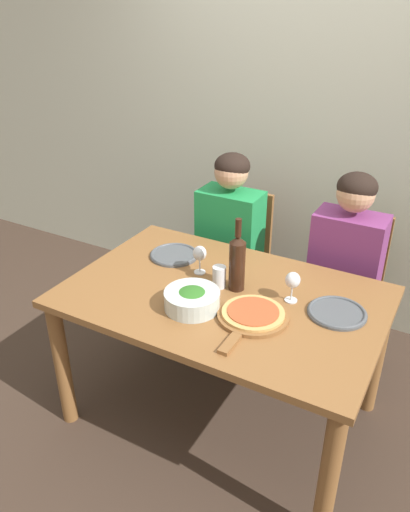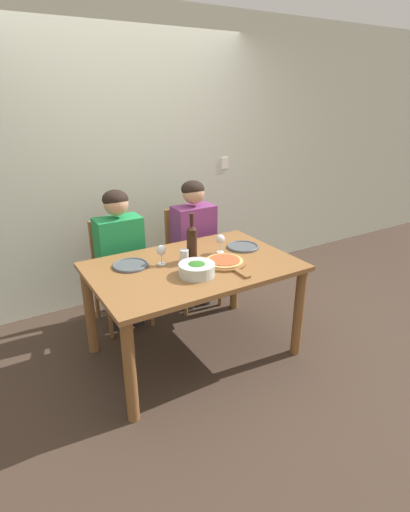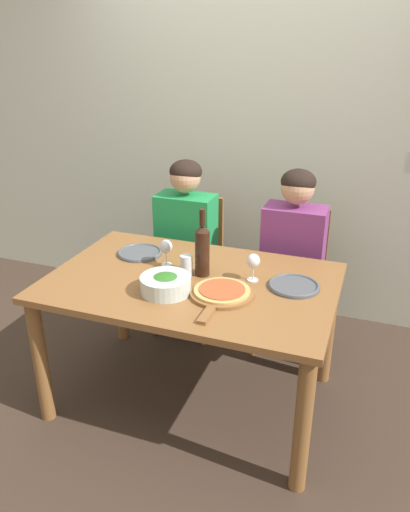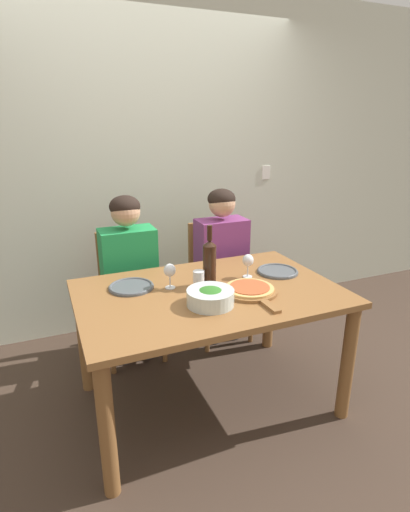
% 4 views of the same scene
% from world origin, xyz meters
% --- Properties ---
extents(ground_plane, '(40.00, 40.00, 0.00)m').
position_xyz_m(ground_plane, '(0.00, 0.00, 0.00)').
color(ground_plane, '#3D2D23').
extents(back_wall, '(10.00, 0.06, 2.70)m').
position_xyz_m(back_wall, '(0.00, 1.27, 1.35)').
color(back_wall, beige).
rests_on(back_wall, ground).
extents(dining_table, '(1.50, 0.98, 0.77)m').
position_xyz_m(dining_table, '(0.00, 0.00, 0.65)').
color(dining_table, brown).
rests_on(dining_table, ground).
extents(chair_left, '(0.42, 0.42, 0.93)m').
position_xyz_m(chair_left, '(-0.32, 0.80, 0.50)').
color(chair_left, brown).
rests_on(chair_left, ground).
extents(chair_right, '(0.42, 0.42, 0.93)m').
position_xyz_m(chair_right, '(0.41, 0.80, 0.50)').
color(chair_right, brown).
rests_on(chair_right, ground).
extents(person_woman, '(0.47, 0.51, 1.22)m').
position_xyz_m(person_woman, '(-0.32, 0.69, 0.74)').
color(person_woman, '#28282D').
rests_on(person_woman, ground).
extents(person_man, '(0.47, 0.51, 1.22)m').
position_xyz_m(person_man, '(0.41, 0.69, 0.74)').
color(person_man, '#28282D').
rests_on(person_man, ground).
extents(wine_bottle, '(0.08, 0.08, 0.37)m').
position_xyz_m(wine_bottle, '(0.03, 0.07, 0.91)').
color(wine_bottle, black).
rests_on(wine_bottle, dining_table).
extents(broccoli_bowl, '(0.25, 0.25, 0.09)m').
position_xyz_m(broccoli_bowl, '(-0.07, -0.17, 0.81)').
color(broccoli_bowl, silver).
rests_on(broccoli_bowl, dining_table).
extents(dinner_plate_left, '(0.26, 0.26, 0.02)m').
position_xyz_m(dinner_plate_left, '(-0.41, 0.21, 0.78)').
color(dinner_plate_left, '#4C5156').
rests_on(dinner_plate_left, dining_table).
extents(dinner_plate_right, '(0.26, 0.26, 0.02)m').
position_xyz_m(dinner_plate_right, '(0.52, 0.10, 0.78)').
color(dinner_plate_right, '#4C5156').
rests_on(dinner_plate_right, dining_table).
extents(pizza_on_board, '(0.32, 0.46, 0.04)m').
position_xyz_m(pizza_on_board, '(0.20, -0.12, 0.78)').
color(pizza_on_board, brown).
rests_on(pizza_on_board, dining_table).
extents(wine_glass_left, '(0.07, 0.07, 0.15)m').
position_xyz_m(wine_glass_left, '(-0.20, 0.12, 0.87)').
color(wine_glass_left, silver).
rests_on(wine_glass_left, dining_table).
extents(wine_glass_right, '(0.07, 0.07, 0.15)m').
position_xyz_m(wine_glass_right, '(0.30, 0.10, 0.87)').
color(wine_glass_right, silver).
rests_on(wine_glass_right, dining_table).
extents(water_tumbler, '(0.07, 0.07, 0.11)m').
position_xyz_m(water_tumbler, '(-0.05, 0.05, 0.82)').
color(water_tumbler, silver).
rests_on(water_tumbler, dining_table).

